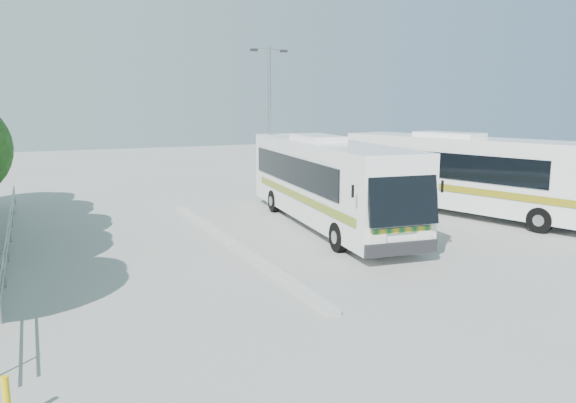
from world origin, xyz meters
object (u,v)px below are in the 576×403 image
coach_main (326,180)px  lamppost (269,118)px  bollard (7,402)px  coach_adjacent (467,173)px

coach_main → lamppost: lamppost is taller
lamppost → bollard: (-12.09, -17.41, -4.09)m
lamppost → bollard: bearing=-124.3°
coach_adjacent → bollard: (-19.71, -10.96, -1.58)m
lamppost → coach_main: bearing=-87.5°
coach_main → lamppost: bearing=98.1°
coach_adjacent → bollard: 22.61m
lamppost → bollard: lamppost is taller
lamppost → bollard: size_ratio=9.09×
coach_main → coach_adjacent: 7.43m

